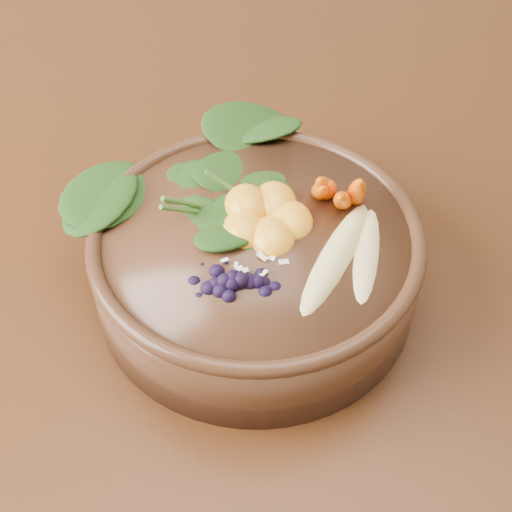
{
  "coord_description": "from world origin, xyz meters",
  "views": [
    {
      "loc": [
        -0.2,
        -0.61,
        1.27
      ],
      "look_at": [
        -0.18,
        -0.17,
        0.8
      ],
      "focal_mm": 50.0,
      "sensor_mm": 36.0,
      "label": 1
    }
  ],
  "objects_px": {
    "kale_heap": "(234,159)",
    "carrot_cluster": "(344,156)",
    "banana_halves": "(353,244)",
    "mandarin_cluster": "(266,206)",
    "dining_table": "(397,230)",
    "stoneware_bowl": "(256,263)",
    "blueberry_pile": "(232,267)"
  },
  "relations": [
    {
      "from": "mandarin_cluster",
      "to": "banana_halves",
      "type": "bearing_deg",
      "value": -33.39
    },
    {
      "from": "kale_heap",
      "to": "carrot_cluster",
      "type": "xyz_separation_m",
      "value": [
        0.1,
        -0.02,
        0.02
      ]
    },
    {
      "from": "stoneware_bowl",
      "to": "kale_heap",
      "type": "height_order",
      "value": "kale_heap"
    },
    {
      "from": "stoneware_bowl",
      "to": "mandarin_cluster",
      "type": "bearing_deg",
      "value": 60.02
    },
    {
      "from": "stoneware_bowl",
      "to": "carrot_cluster",
      "type": "bearing_deg",
      "value": 32.67
    },
    {
      "from": "carrot_cluster",
      "to": "stoneware_bowl",
      "type": "bearing_deg",
      "value": -123.69
    },
    {
      "from": "kale_heap",
      "to": "dining_table",
      "type": "bearing_deg",
      "value": 25.55
    },
    {
      "from": "carrot_cluster",
      "to": "dining_table",
      "type": "bearing_deg",
      "value": 73.37
    },
    {
      "from": "blueberry_pile",
      "to": "mandarin_cluster",
      "type": "bearing_deg",
      "value": 67.09
    },
    {
      "from": "carrot_cluster",
      "to": "mandarin_cluster",
      "type": "relative_size",
      "value": 0.87
    },
    {
      "from": "mandarin_cluster",
      "to": "dining_table",
      "type": "bearing_deg",
      "value": 41.86
    },
    {
      "from": "banana_halves",
      "to": "mandarin_cluster",
      "type": "height_order",
      "value": "mandarin_cluster"
    },
    {
      "from": "kale_heap",
      "to": "mandarin_cluster",
      "type": "distance_m",
      "value": 0.06
    },
    {
      "from": "stoneware_bowl",
      "to": "mandarin_cluster",
      "type": "distance_m",
      "value": 0.06
    },
    {
      "from": "carrot_cluster",
      "to": "banana_halves",
      "type": "xyz_separation_m",
      "value": [
        -0.0,
        -0.08,
        -0.03
      ]
    },
    {
      "from": "kale_heap",
      "to": "mandarin_cluster",
      "type": "relative_size",
      "value": 2.07
    },
    {
      "from": "dining_table",
      "to": "banana_halves",
      "type": "distance_m",
      "value": 0.29
    },
    {
      "from": "dining_table",
      "to": "banana_halves",
      "type": "relative_size",
      "value": 10.31
    },
    {
      "from": "stoneware_bowl",
      "to": "banana_halves",
      "type": "relative_size",
      "value": 1.9
    },
    {
      "from": "dining_table",
      "to": "blueberry_pile",
      "type": "bearing_deg",
      "value": -131.71
    },
    {
      "from": "kale_heap",
      "to": "banana_halves",
      "type": "bearing_deg",
      "value": -47.19
    },
    {
      "from": "carrot_cluster",
      "to": "mandarin_cluster",
      "type": "distance_m",
      "value": 0.08
    },
    {
      "from": "dining_table",
      "to": "stoneware_bowl",
      "type": "distance_m",
      "value": 0.28
    },
    {
      "from": "banana_halves",
      "to": "mandarin_cluster",
      "type": "distance_m",
      "value": 0.08
    },
    {
      "from": "banana_halves",
      "to": "mandarin_cluster",
      "type": "bearing_deg",
      "value": 170.25
    },
    {
      "from": "dining_table",
      "to": "banana_halves",
      "type": "xyz_separation_m",
      "value": [
        -0.1,
        -0.2,
        0.19
      ]
    },
    {
      "from": "stoneware_bowl",
      "to": "mandarin_cluster",
      "type": "height_order",
      "value": "mandarin_cluster"
    },
    {
      "from": "kale_heap",
      "to": "stoneware_bowl",
      "type": "bearing_deg",
      "value": -76.77
    },
    {
      "from": "dining_table",
      "to": "carrot_cluster",
      "type": "height_order",
      "value": "carrot_cluster"
    },
    {
      "from": "kale_heap",
      "to": "carrot_cluster",
      "type": "bearing_deg",
      "value": -13.13
    },
    {
      "from": "carrot_cluster",
      "to": "mandarin_cluster",
      "type": "height_order",
      "value": "carrot_cluster"
    },
    {
      "from": "dining_table",
      "to": "carrot_cluster",
      "type": "xyz_separation_m",
      "value": [
        -0.1,
        -0.12,
        0.21
      ]
    }
  ]
}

